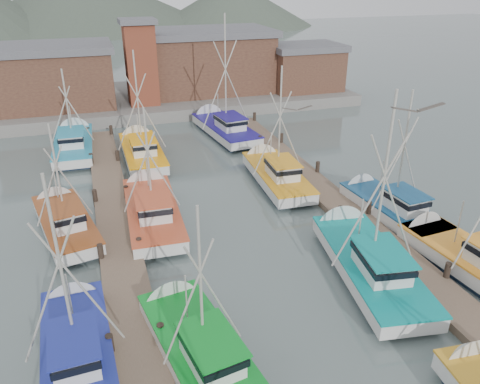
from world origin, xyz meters
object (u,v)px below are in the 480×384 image
object	(u,v)px
boat_8	(152,209)
lookout_tower	(141,62)
boat_4	(197,346)
boat_12	(142,151)

from	to	relation	value
boat_8	lookout_tower	bearing A→B (deg)	85.81
boat_4	boat_8	xyz separation A→B (m)	(0.02, 12.32, 0.00)
boat_12	lookout_tower	bearing A→B (deg)	81.01
lookout_tower	boat_8	distance (m)	24.39
boat_4	boat_12	distance (m)	22.96
boat_8	boat_4	bearing A→B (deg)	-87.73
boat_4	boat_12	size ratio (longest dim) A/B	0.93
boat_12	boat_8	bearing A→B (deg)	-94.13
lookout_tower	boat_4	xyz separation A→B (m)	(-2.76, -36.07, -4.87)
lookout_tower	boat_4	world-z (taller)	lookout_tower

